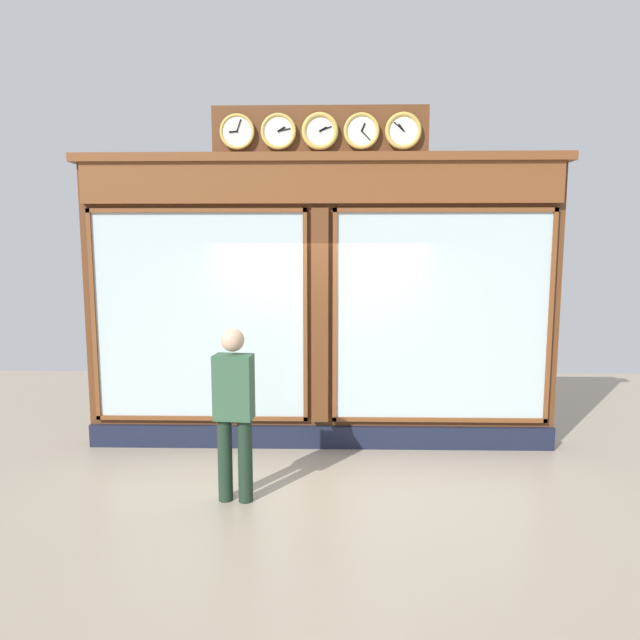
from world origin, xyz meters
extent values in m
plane|color=gray|center=(0.00, 2.80, 0.00)|extent=(14.00, 14.00, 0.00)
cube|color=#5B3319|center=(0.00, -0.15, 1.72)|extent=(5.70, 0.30, 3.43)
cube|color=#191E33|center=(0.00, 0.02, 0.14)|extent=(5.70, 0.08, 0.28)
cube|color=brown|center=(0.00, 0.04, 3.19)|extent=(5.58, 0.08, 0.47)
cube|color=brown|center=(0.00, 0.02, 3.48)|extent=(5.81, 0.20, 0.10)
cube|color=silver|center=(-1.45, 0.01, 1.63)|extent=(2.50, 0.02, 2.46)
cube|color=brown|center=(-1.45, 0.04, 2.88)|extent=(2.60, 0.04, 0.05)
cube|color=brown|center=(-1.45, 0.04, 0.37)|extent=(2.60, 0.04, 0.05)
cube|color=brown|center=(-2.72, 0.04, 1.63)|extent=(0.05, 0.04, 2.56)
cube|color=brown|center=(-0.18, 0.04, 1.63)|extent=(0.05, 0.04, 2.56)
cube|color=silver|center=(1.45, 0.01, 1.63)|extent=(2.50, 0.02, 2.46)
cube|color=brown|center=(1.45, 0.04, 2.88)|extent=(2.60, 0.04, 0.05)
cube|color=brown|center=(1.45, 0.04, 0.37)|extent=(2.60, 0.04, 0.05)
cube|color=brown|center=(2.72, 0.04, 1.63)|extent=(0.05, 0.04, 2.56)
cube|color=brown|center=(0.18, 0.04, 1.63)|extent=(0.05, 0.04, 2.56)
cube|color=#5B3319|center=(0.00, 0.03, 1.63)|extent=(0.20, 0.10, 2.56)
cube|color=#5B3319|center=(0.00, -0.02, 3.76)|extent=(2.50, 0.06, 0.60)
cylinder|color=white|center=(-0.95, 0.06, 3.76)|extent=(0.33, 0.02, 0.33)
torus|color=gold|center=(-0.95, 0.06, 3.76)|extent=(0.42, 0.05, 0.42)
cube|color=black|center=(-0.92, 0.07, 3.80)|extent=(0.07, 0.01, 0.08)
cube|color=black|center=(-0.89, 0.07, 3.81)|extent=(0.11, 0.01, 0.10)
sphere|color=black|center=(-0.95, 0.08, 3.76)|extent=(0.02, 0.02, 0.02)
cylinder|color=white|center=(-0.47, 0.06, 3.76)|extent=(0.33, 0.02, 0.33)
torus|color=gold|center=(-0.47, 0.06, 3.76)|extent=(0.41, 0.05, 0.41)
cube|color=black|center=(-0.49, 0.07, 3.80)|extent=(0.05, 0.01, 0.09)
cube|color=black|center=(-0.52, 0.07, 3.71)|extent=(0.11, 0.01, 0.11)
sphere|color=black|center=(-0.47, 0.08, 3.76)|extent=(0.02, 0.02, 0.02)
cylinder|color=white|center=(0.00, 0.06, 3.76)|extent=(0.33, 0.02, 0.33)
torus|color=gold|center=(0.00, 0.06, 3.76)|extent=(0.42, 0.06, 0.42)
cube|color=black|center=(-0.04, 0.07, 3.78)|extent=(0.09, 0.01, 0.06)
cube|color=black|center=(-0.07, 0.07, 3.79)|extent=(0.14, 0.01, 0.06)
sphere|color=black|center=(0.00, 0.08, 3.76)|extent=(0.02, 0.02, 0.02)
cylinder|color=white|center=(0.47, 0.06, 3.76)|extent=(0.33, 0.02, 0.33)
torus|color=gold|center=(0.47, 0.06, 3.76)|extent=(0.41, 0.04, 0.41)
cube|color=black|center=(0.43, 0.07, 3.79)|extent=(0.09, 0.01, 0.06)
cube|color=black|center=(0.40, 0.07, 3.78)|extent=(0.14, 0.01, 0.04)
sphere|color=black|center=(0.47, 0.08, 3.76)|extent=(0.02, 0.02, 0.02)
cylinder|color=white|center=(0.95, 0.06, 3.76)|extent=(0.33, 0.02, 0.33)
torus|color=gold|center=(0.95, 0.06, 3.76)|extent=(0.40, 0.04, 0.40)
cube|color=black|center=(0.99, 0.07, 3.76)|extent=(0.09, 0.01, 0.02)
cube|color=black|center=(0.92, 0.07, 3.83)|extent=(0.06, 0.01, 0.14)
sphere|color=black|center=(0.95, 0.08, 3.76)|extent=(0.02, 0.02, 0.02)
cylinder|color=#1C2F21|center=(0.89, 1.43, 0.41)|extent=(0.14, 0.14, 0.82)
cylinder|color=#1C2F21|center=(0.69, 1.45, 0.41)|extent=(0.14, 0.14, 0.82)
cube|color=#33563D|center=(0.79, 1.44, 1.13)|extent=(0.38, 0.25, 0.62)
sphere|color=tan|center=(0.79, 1.44, 1.58)|extent=(0.22, 0.22, 0.22)
camera|label=1|loc=(-0.14, 6.41, 2.40)|focal=30.27mm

